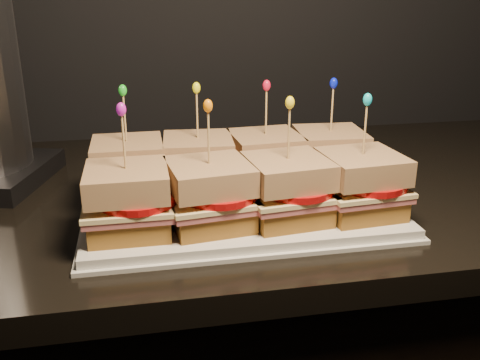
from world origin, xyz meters
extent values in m
cube|color=black|center=(0.70, 1.67, 0.89)|extent=(2.30, 0.69, 0.04)
cube|color=white|center=(0.83, 1.53, 0.92)|extent=(0.44, 0.27, 0.02)
cube|color=white|center=(0.83, 1.53, 0.91)|extent=(0.45, 0.28, 0.01)
cube|color=brown|center=(0.67, 1.59, 0.94)|extent=(0.10, 0.10, 0.03)
cube|color=#B54D50|center=(0.67, 1.59, 0.96)|extent=(0.11, 0.11, 0.01)
cube|color=#F9E198|center=(0.67, 1.59, 0.96)|extent=(0.11, 0.11, 0.01)
cylinder|color=#B50E0E|center=(0.69, 1.59, 0.97)|extent=(0.10, 0.10, 0.01)
cube|color=#6F320F|center=(0.67, 1.59, 0.99)|extent=(0.10, 0.10, 0.03)
cylinder|color=tan|center=(0.67, 1.59, 1.04)|extent=(0.00, 0.00, 0.09)
ellipsoid|color=green|center=(0.67, 1.59, 1.09)|extent=(0.01, 0.01, 0.02)
cube|color=brown|center=(0.78, 1.59, 0.94)|extent=(0.11, 0.11, 0.03)
cube|color=#B54D50|center=(0.78, 1.59, 0.96)|extent=(0.12, 0.11, 0.01)
cube|color=#F9E198|center=(0.78, 1.59, 0.96)|extent=(0.12, 0.12, 0.01)
cylinder|color=#B50E0E|center=(0.79, 1.59, 0.97)|extent=(0.10, 0.10, 0.01)
cube|color=#6F320F|center=(0.78, 1.59, 0.99)|extent=(0.11, 0.11, 0.03)
cylinder|color=tan|center=(0.78, 1.59, 1.04)|extent=(0.00, 0.00, 0.09)
ellipsoid|color=#F2F214|center=(0.78, 1.59, 1.09)|extent=(0.01, 0.01, 0.02)
cube|color=brown|center=(0.88, 1.59, 0.94)|extent=(0.11, 0.11, 0.03)
cube|color=#B54D50|center=(0.88, 1.59, 0.96)|extent=(0.12, 0.11, 0.01)
cube|color=#F9E198|center=(0.88, 1.59, 0.96)|extent=(0.12, 0.12, 0.01)
cylinder|color=#B50E0E|center=(0.90, 1.59, 0.97)|extent=(0.10, 0.10, 0.01)
cube|color=#6F320F|center=(0.88, 1.59, 0.99)|extent=(0.11, 0.11, 0.03)
cylinder|color=tan|center=(0.88, 1.59, 1.04)|extent=(0.00, 0.00, 0.09)
ellipsoid|color=red|center=(0.88, 1.59, 1.09)|extent=(0.01, 0.01, 0.02)
cube|color=brown|center=(0.99, 1.59, 0.94)|extent=(0.11, 0.11, 0.03)
cube|color=#B54D50|center=(0.99, 1.59, 0.96)|extent=(0.12, 0.11, 0.01)
cube|color=#F9E198|center=(0.99, 1.59, 0.96)|extent=(0.12, 0.12, 0.01)
cylinder|color=#B50E0E|center=(1.00, 1.59, 0.97)|extent=(0.10, 0.10, 0.01)
cube|color=#6F320F|center=(0.99, 1.59, 0.99)|extent=(0.11, 0.11, 0.03)
cylinder|color=tan|center=(0.99, 1.59, 1.04)|extent=(0.00, 0.00, 0.09)
ellipsoid|color=#0A17D5|center=(0.99, 1.59, 1.09)|extent=(0.01, 0.01, 0.02)
cube|color=brown|center=(0.67, 1.47, 0.94)|extent=(0.10, 0.10, 0.03)
cube|color=#B54D50|center=(0.67, 1.47, 0.96)|extent=(0.11, 0.11, 0.01)
cube|color=#F9E198|center=(0.67, 1.47, 0.96)|extent=(0.11, 0.11, 0.01)
cylinder|color=#B50E0E|center=(0.69, 1.46, 0.97)|extent=(0.10, 0.10, 0.01)
cube|color=#6F320F|center=(0.67, 1.47, 0.99)|extent=(0.10, 0.10, 0.03)
cylinder|color=tan|center=(0.67, 1.47, 1.04)|extent=(0.00, 0.00, 0.09)
ellipsoid|color=#C21AAF|center=(0.67, 1.47, 1.09)|extent=(0.01, 0.01, 0.02)
cube|color=brown|center=(0.78, 1.47, 0.94)|extent=(0.11, 0.11, 0.03)
cube|color=#B54D50|center=(0.78, 1.47, 0.96)|extent=(0.12, 0.12, 0.01)
cube|color=#F9E198|center=(0.78, 1.47, 0.96)|extent=(0.13, 0.12, 0.01)
cylinder|color=#B50E0E|center=(0.79, 1.46, 0.97)|extent=(0.10, 0.10, 0.01)
cube|color=#6F320F|center=(0.78, 1.47, 0.99)|extent=(0.11, 0.11, 0.03)
cylinder|color=tan|center=(0.78, 1.47, 1.04)|extent=(0.00, 0.00, 0.09)
ellipsoid|color=orange|center=(0.78, 1.47, 1.09)|extent=(0.01, 0.01, 0.02)
cube|color=brown|center=(0.88, 1.47, 0.94)|extent=(0.11, 0.11, 0.03)
cube|color=#B54D50|center=(0.88, 1.47, 0.96)|extent=(0.12, 0.12, 0.01)
cube|color=#F9E198|center=(0.88, 1.47, 0.96)|extent=(0.12, 0.12, 0.01)
cylinder|color=#B50E0E|center=(0.90, 1.46, 0.97)|extent=(0.10, 0.10, 0.01)
cube|color=#6F320F|center=(0.88, 1.47, 0.99)|extent=(0.11, 0.11, 0.03)
cylinder|color=tan|center=(0.88, 1.47, 1.04)|extent=(0.00, 0.00, 0.09)
ellipsoid|color=yellow|center=(0.88, 1.47, 1.09)|extent=(0.01, 0.01, 0.02)
cube|color=brown|center=(0.99, 1.47, 0.94)|extent=(0.11, 0.11, 0.03)
cube|color=#B54D50|center=(0.99, 1.47, 0.96)|extent=(0.12, 0.12, 0.01)
cube|color=#F9E198|center=(0.99, 1.47, 0.96)|extent=(0.12, 0.12, 0.01)
cylinder|color=#B50E0E|center=(1.00, 1.46, 0.97)|extent=(0.10, 0.10, 0.01)
cube|color=#6F320F|center=(0.99, 1.47, 0.99)|extent=(0.11, 0.11, 0.03)
cylinder|color=tan|center=(0.99, 1.47, 1.04)|extent=(0.00, 0.00, 0.09)
ellipsoid|color=#11BFCB|center=(0.99, 1.47, 1.09)|extent=(0.01, 0.01, 0.02)
camera|label=1|loc=(0.69, 0.82, 1.22)|focal=40.00mm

